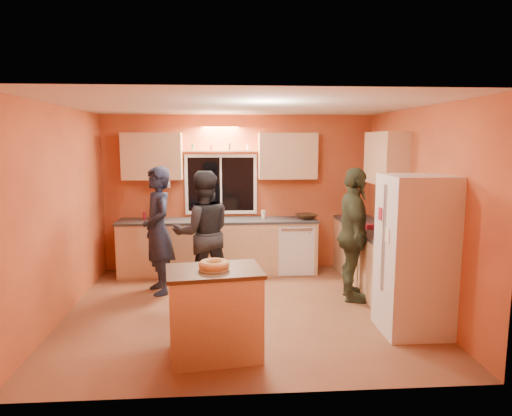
{
  "coord_description": "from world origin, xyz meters",
  "views": [
    {
      "loc": [
        -0.25,
        -5.66,
        2.17
      ],
      "look_at": [
        0.18,
        0.4,
        1.28
      ],
      "focal_mm": 32.0,
      "sensor_mm": 36.0,
      "label": 1
    }
  ],
  "objects": [
    {
      "name": "potted_plant",
      "position": [
        2.01,
        0.43,
        1.05
      ],
      "size": [
        0.32,
        0.3,
        0.29
      ],
      "primitive_type": "imported",
      "rotation": [
        0.0,
        0.0,
        -0.31
      ],
      "color": "gray",
      "rests_on": "right_counter"
    },
    {
      "name": "mixing_bowl",
      "position": [
        1.1,
        1.65,
        0.94
      ],
      "size": [
        0.43,
        0.43,
        0.08
      ],
      "primitive_type": "imported",
      "rotation": [
        0.0,
        0.0,
        0.32
      ],
      "color": "#321C10",
      "rests_on": "back_counter"
    },
    {
      "name": "right_counter",
      "position": [
        1.95,
        0.5,
        0.45
      ],
      "size": [
        0.62,
        1.84,
        0.9
      ],
      "color": "tan",
      "rests_on": "ground"
    },
    {
      "name": "ground",
      "position": [
        0.0,
        0.0,
        0.0
      ],
      "size": [
        4.5,
        4.5,
        0.0
      ],
      "primitive_type": "plane",
      "color": "brown",
      "rests_on": "ground"
    },
    {
      "name": "island",
      "position": [
        -0.36,
        -1.25,
        0.46
      ],
      "size": [
        1.01,
        0.76,
        0.91
      ],
      "rotation": [
        0.0,
        0.0,
        0.13
      ],
      "color": "tan",
      "rests_on": "ground"
    },
    {
      "name": "refrigerator",
      "position": [
        1.89,
        -0.8,
        0.9
      ],
      "size": [
        0.72,
        0.7,
        1.8
      ],
      "primitive_type": "cube",
      "color": "silver",
      "rests_on": "ground"
    },
    {
      "name": "back_counter",
      "position": [
        0.01,
        1.7,
        0.45
      ],
      "size": [
        4.23,
        0.62,
        0.9
      ],
      "color": "tan",
      "rests_on": "ground"
    },
    {
      "name": "person_left",
      "position": [
        -1.19,
        0.79,
        0.91
      ],
      "size": [
        0.66,
        0.78,
        1.82
      ],
      "primitive_type": "imported",
      "rotation": [
        0.0,
        0.0,
        -1.17
      ],
      "color": "black",
      "rests_on": "ground"
    },
    {
      "name": "utensil_crock",
      "position": [
        -0.56,
        1.71,
        0.99
      ],
      "size": [
        0.14,
        0.14,
        0.17
      ],
      "primitive_type": "cylinder",
      "color": "#EDE5C7",
      "rests_on": "back_counter"
    },
    {
      "name": "bundt_pastry",
      "position": [
        -0.36,
        -1.25,
        0.95
      ],
      "size": [
        0.31,
        0.31,
        0.09
      ],
      "primitive_type": "torus",
      "color": "tan",
      "rests_on": "island"
    },
    {
      "name": "person_center",
      "position": [
        -0.55,
        0.67,
        0.88
      ],
      "size": [
        0.98,
        0.83,
        1.76
      ],
      "primitive_type": "imported",
      "rotation": [
        0.0,
        0.0,
        3.35
      ],
      "color": "black",
      "rests_on": "ground"
    },
    {
      "name": "person_right",
      "position": [
        1.5,
        0.3,
        0.91
      ],
      "size": [
        0.6,
        1.12,
        1.82
      ],
      "primitive_type": "imported",
      "rotation": [
        0.0,
        0.0,
        1.42
      ],
      "color": "#313622",
      "rests_on": "ground"
    },
    {
      "name": "red_box",
      "position": [
        1.88,
        0.73,
        0.94
      ],
      "size": [
        0.16,
        0.13,
        0.07
      ],
      "primitive_type": "cube",
      "rotation": [
        0.0,
        0.0,
        -0.04
      ],
      "color": "maroon",
      "rests_on": "right_counter"
    },
    {
      "name": "room_shell",
      "position": [
        0.12,
        0.41,
        1.62
      ],
      "size": [
        4.54,
        4.04,
        2.61
      ],
      "color": "#D76B37",
      "rests_on": "ground"
    }
  ]
}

